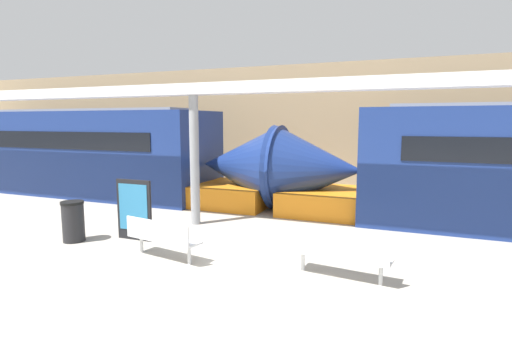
{
  "coord_description": "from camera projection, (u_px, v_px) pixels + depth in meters",
  "views": [
    {
      "loc": [
        3.42,
        -5.79,
        2.74
      ],
      "look_at": [
        -0.23,
        3.31,
        1.4
      ],
      "focal_mm": 28.0,
      "sensor_mm": 36.0,
      "label": 1
    }
  ],
  "objects": [
    {
      "name": "train_right",
      "position": [
        71.0,
        153.0,
        15.66
      ],
      "size": [
        17.21,
        2.93,
        3.2
      ],
      "color": "navy",
      "rests_on": "ground_plane"
    },
    {
      "name": "bench_far",
      "position": [
        339.0,
        252.0,
        6.95
      ],
      "size": [
        1.8,
        0.64,
        0.81
      ],
      "rotation": [
        0.0,
        0.0,
        -0.12
      ],
      "color": "silver",
      "rests_on": "ground_plane"
    },
    {
      "name": "canopy_beam",
      "position": [
        193.0,
        89.0,
        10.3
      ],
      "size": [
        28.0,
        0.6,
        0.28
      ],
      "primitive_type": "cube",
      "color": "silver",
      "rests_on": "support_column_near"
    },
    {
      "name": "support_column_near",
      "position": [
        195.0,
        161.0,
        10.55
      ],
      "size": [
        0.25,
        0.25,
        3.42
      ],
      "primitive_type": "cylinder",
      "color": "gray",
      "rests_on": "ground_plane"
    },
    {
      "name": "bench_near",
      "position": [
        161.0,
        236.0,
        7.94
      ],
      "size": [
        1.71,
        0.73,
        0.81
      ],
      "rotation": [
        0.0,
        0.0,
        -0.18
      ],
      "color": "silver",
      "rests_on": "ground_plane"
    },
    {
      "name": "station_wall",
      "position": [
        324.0,
        128.0,
        15.82
      ],
      "size": [
        56.0,
        0.2,
        5.0
      ],
      "primitive_type": "cube",
      "color": "#9E8460",
      "rests_on": "ground_plane"
    },
    {
      "name": "ground_plane",
      "position": [
        198.0,
        280.0,
        6.96
      ],
      "size": [
        60.0,
        60.0,
        0.0
      ],
      "primitive_type": "plane",
      "color": "#A8A093"
    },
    {
      "name": "trash_bin",
      "position": [
        73.0,
        221.0,
        9.15
      ],
      "size": [
        0.51,
        0.51,
        0.94
      ],
      "color": "black",
      "rests_on": "ground_plane"
    },
    {
      "name": "poster_board",
      "position": [
        134.0,
        210.0,
        9.24
      ],
      "size": [
        0.93,
        0.07,
        1.42
      ],
      "color": "black",
      "rests_on": "ground_plane"
    }
  ]
}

